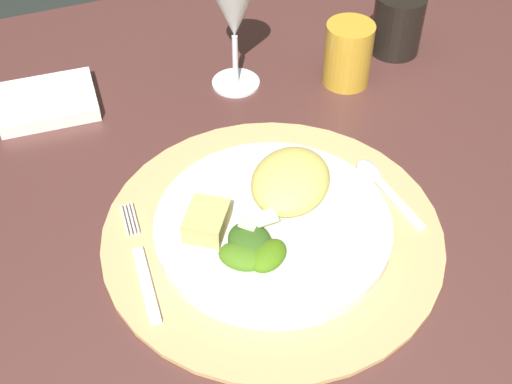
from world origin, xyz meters
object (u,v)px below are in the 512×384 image
Objects in this scene: dining_table at (304,265)px; dinner_plate at (273,226)px; spoon at (379,182)px; amber_tumbler at (348,54)px; napkin at (47,102)px; fork at (142,266)px; wine_glass at (234,13)px; dark_tumbler at (398,24)px.

dinner_plate reaches higher than dining_table.
dining_table is at bearing 160.25° from spoon.
spoon is 0.22m from amber_tumbler.
napkin is 1.44× the size of amber_tumbler.
fork is (-0.22, -0.05, 0.15)m from dining_table.
spoon is at bearing 4.04° from fork.
dining_table is 0.17m from spoon.
napkin is at bearing 121.18° from dinner_plate.
spoon is (0.15, 0.02, -0.01)m from dinner_plate.
wine_glass is 1.78× the size of amber_tumbler.
spoon is 0.45m from napkin.
spoon is at bearing -71.38° from wine_glass.
napkin reaches higher than spoon.
fork is 0.29m from spoon.
fork is at bearing -149.37° from dark_tumbler.
wine_glass is at bearing 77.93° from dinner_plate.
amber_tumbler is (0.40, -0.09, 0.03)m from napkin.
spoon is at bearing -106.38° from amber_tumbler.
dinner_plate is at bearing -102.07° from wine_glass.
wine_glass reaches higher than dinner_plate.
wine_glass is at bearing 92.42° from dining_table.
napkin is 0.28m from wine_glass.
fork is 0.42m from amber_tumbler.
wine_glass reaches higher than fork.
amber_tumbler is at bearing 32.62° from fork.
dark_tumbler is (0.31, 0.27, 0.03)m from dinner_plate.
fork is 0.32m from napkin.
dark_tumbler is at bearing 41.47° from dinner_plate.
dinner_plate reaches higher than spoon.
dining_table is 0.34m from wine_glass.
wine_glass is at bearing -9.52° from napkin.
dinner_plate is 2.93× the size of amber_tumbler.
wine_glass is 1.79× the size of dark_tumbler.
amber_tumbler reaches higher than napkin.
wine_glass is (-0.01, 0.23, 0.26)m from dining_table.
dark_tumbler is (0.16, 0.25, 0.04)m from spoon.
napkin is 0.41m from amber_tumbler.
wine_glass is 0.26m from dark_tumbler.
amber_tumbler is at bearing 73.62° from spoon.
dinner_plate is (-0.07, -0.05, 0.16)m from dining_table.
napkin is (-0.34, 0.30, 0.00)m from spoon.
fork is at bearing -126.89° from wine_glass.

